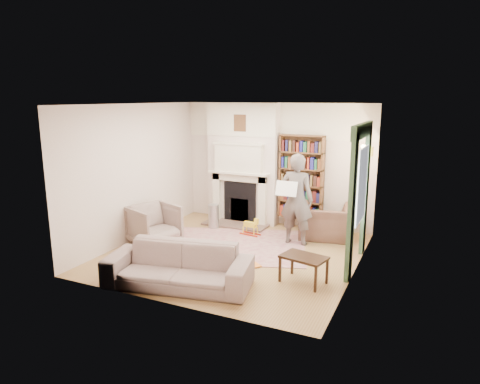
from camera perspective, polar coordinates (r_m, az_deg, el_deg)
The scene contains 25 objects.
floor at distance 8.28m, azimuth -0.73°, elevation -8.14°, with size 4.50×4.50×0.00m, color olive.
ceiling at distance 7.74m, azimuth -0.79°, elevation 11.63°, with size 4.50×4.50×0.00m, color white.
wall_back at distance 9.94m, azimuth 4.83°, elevation 3.69°, with size 4.50×4.50×0.00m, color white.
wall_front at distance 5.99m, azimuth -10.04°, elevation -2.39°, with size 4.50×4.50×0.00m, color white.
wall_left at distance 9.07m, azimuth -13.71°, elevation 2.52°, with size 4.50×4.50×0.00m, color white.
wall_right at distance 7.24m, azimuth 15.55°, elevation -0.08°, with size 4.50×4.50×0.00m, color white.
fireplace at distance 10.04m, azimuth 0.40°, elevation 3.74°, with size 1.70×0.58×2.80m.
bookcase at distance 9.66m, azimuth 8.17°, elevation 1.99°, with size 1.00×0.24×1.85m, color brown.
window at distance 7.62m, azimuth 15.96°, elevation 0.90°, with size 0.02×0.90×1.30m, color silver.
curtain_left at distance 7.00m, azimuth 14.65°, elevation -2.12°, with size 0.07×0.32×2.40m, color #324E33.
curtain_right at distance 8.35m, azimuth 16.37°, elevation 0.12°, with size 0.07×0.32×2.40m, color #324E33.
pelmet at distance 7.50m, azimuth 16.04°, elevation 7.90°, with size 0.09×1.70×0.24m, color #324E33.
wall_sconce at distance 8.65m, azimuth 15.94°, elevation 5.27°, with size 0.20×0.24×0.24m, color gold, non-canonical shape.
rug at distance 8.68m, azimuth -0.75°, elevation -7.10°, with size 2.80×2.15×0.01m, color tan.
armchair_reading at distance 9.20m, azimuth 11.23°, elevation -3.90°, with size 1.10×0.96×0.71m, color #472E25.
armchair_left at distance 8.85m, azimuth -11.38°, elevation -4.28°, with size 0.86×0.88×0.80m, color #ADA48E.
sofa at distance 6.88m, azimuth -8.21°, elevation -9.72°, with size 2.28×0.89×0.67m, color #9E9582.
man_reading at distance 8.61m, azimuth 7.54°, elevation -0.98°, with size 0.68×0.44×1.85m, color #554A44.
newspaper at distance 8.41m, azimuth 6.21°, elevation 0.45°, with size 0.43×0.02×0.30m, color white.
coffee_table at distance 7.03m, azimuth 8.46°, elevation -10.17°, with size 0.70×0.45×0.45m, color #361F13, non-canonical shape.
paraffin_heater at distance 9.75m, azimuth -3.55°, elevation -3.25°, with size 0.24×0.24×0.55m, color #ACAFB4.
rocking_horse at distance 9.24m, azimuth 1.37°, elevation -4.62°, with size 0.45×0.18×0.40m, color yellow, non-canonical shape.
board_game at distance 8.59m, azimuth -4.64°, elevation -7.20°, with size 0.32×0.32×0.03m, color #DDD64E.
game_box_lid at distance 8.55m, azimuth -7.69°, elevation -7.30°, with size 0.26×0.18×0.04m, color red.
comic_annuals at distance 7.80m, azimuth 1.25°, elevation -9.30°, with size 0.55×0.43×0.02m.
Camera 1 is at (3.33, -6.99, 2.93)m, focal length 32.00 mm.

